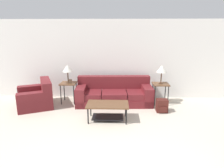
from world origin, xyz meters
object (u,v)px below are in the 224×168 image
coffee_table (108,108)px  table_lamp_left (67,69)px  side_table_left (68,85)px  couch (114,94)px  table_lamp_right (162,69)px  armchair (37,97)px  backpack (162,106)px  side_table_right (161,86)px

coffee_table → table_lamp_left: (-1.31, 1.29, 0.77)m
coffee_table → side_table_left: bearing=135.5°
couch → coffee_table: couch is taller
table_lamp_right → table_lamp_left: bearing=180.0°
armchair → table_lamp_left: bearing=22.6°
side_table_left → backpack: size_ratio=1.76×
side_table_left → table_lamp_right: size_ratio=1.12×
side_table_right → table_lamp_right: 0.53m
couch → backpack: couch is taller
armchair → coffee_table: bearing=-22.5°
coffee_table → table_lamp_left: 2.00m
table_lamp_right → backpack: (-0.08, -0.70, -0.92)m
side_table_right → table_lamp_right: table_lamp_right is taller
couch → coffee_table: (-0.13, -1.26, 0.03)m
coffee_table → side_table_right: (1.58, 1.29, 0.24)m
side_table_left → table_lamp_left: (-0.00, 0.00, 0.53)m
armchair → side_table_left: bearing=22.6°
side_table_right → backpack: (-0.08, -0.70, -0.39)m
table_lamp_left → backpack: bearing=-14.0°
side_table_right → armchair: bearing=-174.3°
side_table_left → side_table_right: bearing=0.0°
couch → armchair: (-2.34, -0.35, -0.01)m
coffee_table → backpack: bearing=21.4°
armchair → table_lamp_left: size_ratio=2.42×
backpack → table_lamp_left: bearing=166.0°
side_table_right → table_lamp_right: bearing=0.0°
coffee_table → table_lamp_right: size_ratio=1.83×
coffee_table → backpack: coffee_table is taller
couch → table_lamp_right: table_lamp_right is taller
couch → side_table_left: size_ratio=3.65×
armchair → table_lamp_right: 3.90m
table_lamp_left → table_lamp_right: bearing=0.0°
couch → table_lamp_right: bearing=1.1°
couch → table_lamp_left: table_lamp_left is taller
table_lamp_left → coffee_table: bearing=-44.5°
couch → table_lamp_left: (-1.44, 0.03, 0.81)m
side_table_left → table_lamp_right: (2.89, 0.00, 0.53)m
armchair → coffee_table: size_ratio=1.32×
table_lamp_right → backpack: bearing=-96.5°
side_table_left → table_lamp_left: table_lamp_left is taller
side_table_left → backpack: bearing=-14.0°
couch → side_table_right: size_ratio=3.65×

